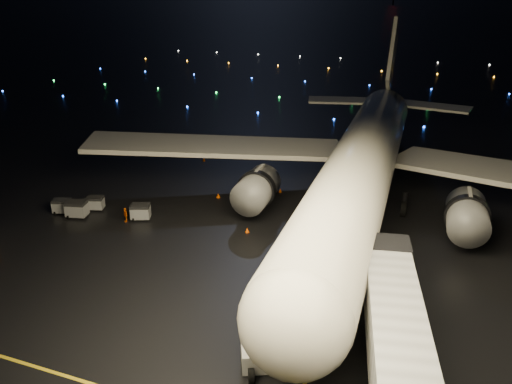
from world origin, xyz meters
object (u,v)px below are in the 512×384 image
crew_c (126,215)px  baggage_cart_3 (77,209)px  airliner (369,122)px  belt_loader (293,270)px  baggage_cart_0 (141,212)px  baggage_cart_2 (62,206)px  pushback_tug (276,350)px  baggage_cart_1 (95,203)px

crew_c → baggage_cart_3: baggage_cart_3 is taller
airliner → belt_loader: size_ratio=9.30×
baggage_cart_0 → baggage_cart_2: (-9.04, -1.56, -0.06)m
pushback_tug → baggage_cart_3: size_ratio=2.13×
baggage_cart_1 → baggage_cart_3: baggage_cart_3 is taller
pushback_tug → baggage_cart_1: size_ratio=2.53×
pushback_tug → crew_c: size_ratio=2.84×
airliner → belt_loader: bearing=-98.8°
crew_c → baggage_cart_1: size_ratio=0.89×
airliner → baggage_cart_0: airliner is taller
airliner → baggage_cart_2: bearing=-156.1°
belt_loader → airliner: bearing=77.9°
belt_loader → baggage_cart_3: belt_loader is taller
belt_loader → baggage_cart_1: size_ratio=4.01×
baggage_cart_1 → baggage_cart_3: 2.39m
crew_c → baggage_cart_1: 5.20m
belt_loader → baggage_cart_0: belt_loader is taller
airliner → crew_c: size_ratio=41.96×
pushback_tug → baggage_cart_2: pushback_tug is taller
baggage_cart_0 → baggage_cart_3: bearing=174.4°
baggage_cart_0 → crew_c: bearing=-157.5°
baggage_cart_0 → baggage_cart_1: (-6.13, 0.41, -0.08)m
crew_c → baggage_cart_1: (-4.97, 1.51, -0.04)m
belt_loader → baggage_cart_2: size_ratio=3.90×
baggage_cart_2 → belt_loader: bearing=-30.8°
pushback_tug → crew_c: pushback_tug is taller
crew_c → baggage_cart_3: size_ratio=0.75×
crew_c → baggage_cart_0: 1.60m
airliner → belt_loader: 21.86m
pushback_tug → belt_loader: belt_loader is taller
baggage_cart_0 → baggage_cart_3: 7.03m
baggage_cart_1 → baggage_cart_2: bearing=-164.3°
baggage_cart_2 → airliner: bearing=6.1°
baggage_cart_0 → baggage_cart_3: size_ratio=0.93×
pushback_tug → crew_c: bearing=121.0°
baggage_cart_0 → baggage_cart_3: baggage_cart_3 is taller
baggage_cart_3 → pushback_tug: bearing=-41.1°
crew_c → baggage_cart_0: size_ratio=0.81×
pushback_tug → belt_loader: size_ratio=0.63×
baggage_cart_0 → baggage_cart_1: baggage_cart_0 is taller
pushback_tug → baggage_cart_1: pushback_tug is taller
crew_c → baggage_cart_1: crew_c is taller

